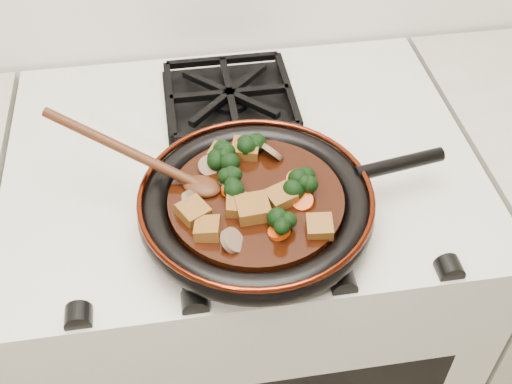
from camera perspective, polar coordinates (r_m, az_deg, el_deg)
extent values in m
cube|color=beige|center=(1.39, -1.05, -10.58)|extent=(0.76, 0.60, 0.90)
cylinder|color=black|center=(0.92, 0.00, -1.62)|extent=(0.31, 0.31, 0.01)
torus|color=black|center=(0.91, 0.00, -1.23)|extent=(0.34, 0.34, 0.04)
torus|color=#4D180B|center=(0.90, 0.00, -0.31)|extent=(0.33, 0.33, 0.01)
cylinder|color=black|center=(0.97, 12.64, 2.46)|extent=(0.14, 0.04, 0.02)
cylinder|color=black|center=(0.91, 0.00, -0.93)|extent=(0.25, 0.25, 0.02)
cube|color=brown|center=(0.88, -1.69, -1.23)|extent=(0.04, 0.04, 0.02)
cube|color=brown|center=(0.95, -2.99, 3.30)|extent=(0.05, 0.05, 0.02)
cube|color=brown|center=(0.96, -0.94, 3.80)|extent=(0.05, 0.05, 0.02)
cube|color=brown|center=(0.86, 5.68, -3.11)|extent=(0.04, 0.04, 0.02)
cube|color=brown|center=(0.89, 2.22, -0.50)|extent=(0.05, 0.05, 0.02)
cube|color=brown|center=(0.88, -5.61, -1.76)|extent=(0.05, 0.05, 0.02)
cube|color=brown|center=(0.85, -4.32, -3.31)|extent=(0.04, 0.04, 0.03)
cube|color=brown|center=(0.87, -0.26, -1.53)|extent=(0.05, 0.05, 0.03)
cylinder|color=#C53605|center=(0.85, 2.06, -3.51)|extent=(0.03, 0.03, 0.02)
cylinder|color=#C53605|center=(0.90, -2.07, 0.13)|extent=(0.03, 0.03, 0.02)
cylinder|color=#C53605|center=(0.90, -2.13, 0.17)|extent=(0.03, 0.03, 0.01)
cylinder|color=#C53605|center=(0.92, 3.58, 1.14)|extent=(0.03, 0.03, 0.02)
cylinder|color=#C53605|center=(0.89, 4.18, -0.83)|extent=(0.03, 0.03, 0.02)
cylinder|color=#7C6147|center=(0.84, -2.11, -4.34)|extent=(0.04, 0.04, 0.03)
cylinder|color=#7C6147|center=(0.89, -5.76, -0.87)|extent=(0.03, 0.04, 0.03)
cylinder|color=#7C6147|center=(0.96, 1.46, 3.55)|extent=(0.04, 0.05, 0.03)
cylinder|color=#7C6147|center=(0.94, -4.26, 2.34)|extent=(0.04, 0.03, 0.03)
ellipsoid|color=#43200E|center=(0.91, -4.83, 0.50)|extent=(0.07, 0.06, 0.02)
cylinder|color=#43200E|center=(0.93, -11.74, 3.78)|extent=(0.02, 0.02, 0.25)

